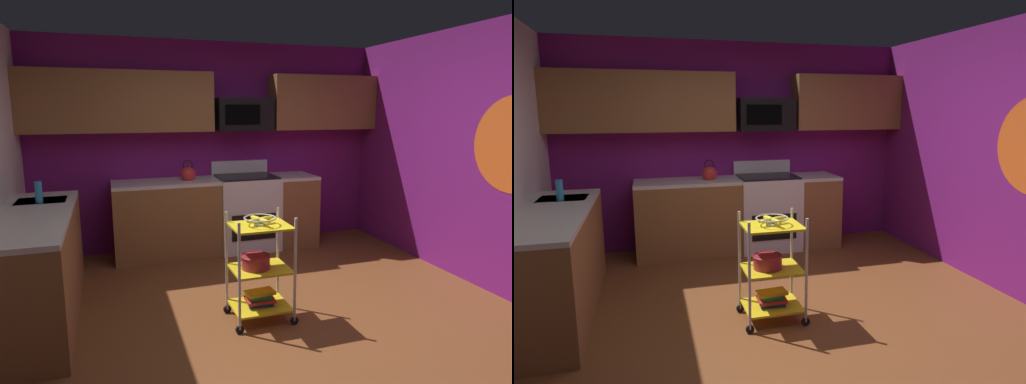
# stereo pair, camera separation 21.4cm
# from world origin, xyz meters

# --- Properties ---
(floor) EXTENTS (4.40, 4.80, 0.04)m
(floor) POSITION_xyz_m (0.00, 0.00, -0.02)
(floor) COLOR brown
(floor) RESTS_ON ground
(wall_back) EXTENTS (4.52, 0.06, 2.60)m
(wall_back) POSITION_xyz_m (0.00, 2.43, 1.30)
(wall_back) COLOR #751970
(wall_back) RESTS_ON ground
(wall_right) EXTENTS (0.06, 4.80, 2.60)m
(wall_right) POSITION_xyz_m (2.23, 0.00, 1.30)
(wall_right) COLOR #751970
(wall_right) RESTS_ON ground
(counter_run) EXTENTS (3.47, 2.62, 0.92)m
(counter_run) POSITION_xyz_m (-0.85, 1.52, 0.46)
(counter_run) COLOR brown
(counter_run) RESTS_ON ground
(oven_range) EXTENTS (0.76, 0.65, 1.10)m
(oven_range) POSITION_xyz_m (0.36, 2.10, 0.48)
(oven_range) COLOR white
(oven_range) RESTS_ON ground
(upper_cabinets) EXTENTS (4.40, 0.33, 0.70)m
(upper_cabinets) POSITION_xyz_m (-0.08, 2.23, 1.85)
(upper_cabinets) COLOR brown
(microwave) EXTENTS (0.70, 0.39, 0.40)m
(microwave) POSITION_xyz_m (0.36, 2.21, 1.70)
(microwave) COLOR black
(rolling_cart) EXTENTS (0.54, 0.41, 0.91)m
(rolling_cart) POSITION_xyz_m (-0.13, 0.16, 0.45)
(rolling_cart) COLOR silver
(rolling_cart) RESTS_ON ground
(fruit_bowl) EXTENTS (0.27, 0.27, 0.07)m
(fruit_bowl) POSITION_xyz_m (-0.13, 0.16, 0.88)
(fruit_bowl) COLOR silver
(fruit_bowl) RESTS_ON rolling_cart
(mixing_bowl_large) EXTENTS (0.25, 0.25, 0.11)m
(mixing_bowl_large) POSITION_xyz_m (-0.16, 0.16, 0.52)
(mixing_bowl_large) COLOR maroon
(mixing_bowl_large) RESTS_ON rolling_cart
(book_stack) EXTENTS (0.26, 0.20, 0.12)m
(book_stack) POSITION_xyz_m (-0.13, 0.16, 0.19)
(book_stack) COLOR #1E4C8C
(book_stack) RESTS_ON rolling_cart
(kettle) EXTENTS (0.21, 0.18, 0.26)m
(kettle) POSITION_xyz_m (-0.37, 2.10, 1.00)
(kettle) COLOR red
(kettle) RESTS_ON counter_run
(dish_soap_bottle) EXTENTS (0.06, 0.06, 0.20)m
(dish_soap_bottle) POSITION_xyz_m (-1.90, 1.23, 1.02)
(dish_soap_bottle) COLOR #2D8CBF
(dish_soap_bottle) RESTS_ON counter_run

